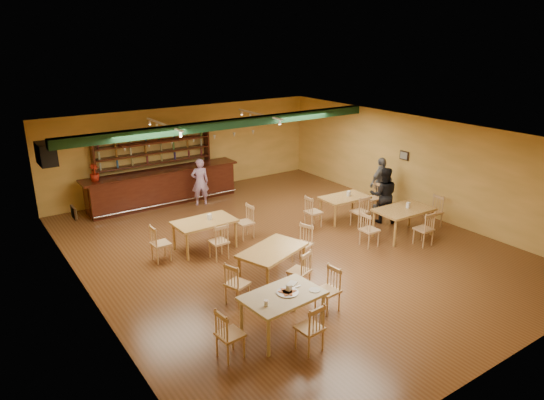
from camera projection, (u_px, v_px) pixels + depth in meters
floor at (286, 247)px, 13.03m from camera, size 12.00×12.00×0.00m
ceiling_beam at (231, 124)px, 14.28m from camera, size 10.00×0.30×0.25m
track_rail_left at (164, 125)px, 13.76m from camera, size 0.05×2.50×0.05m
track_rail_right at (260, 114)px, 15.47m from camera, size 0.05×2.50×0.05m
ac_unit at (47, 154)px, 12.97m from camera, size 0.34×0.70×0.48m
picture_left at (74, 213)px, 10.60m from camera, size 0.04×0.34×0.28m
picture_right at (404, 155)px, 15.52m from camera, size 0.04×0.34×0.28m
bar_counter at (163, 187)px, 16.18m from camera, size 5.18×0.85×1.13m
back_bar_hutch at (155, 166)px, 16.48m from camera, size 4.01×0.40×2.28m
poinsettia at (94, 173)px, 14.76m from camera, size 0.38×0.38×0.53m
dining_table_a at (205, 235)px, 12.80m from camera, size 1.58×0.96×0.78m
dining_table_b at (344, 208)px, 14.85m from camera, size 1.46×0.91×0.72m
dining_table_c at (272, 265)px, 11.13m from camera, size 1.79×1.41×0.79m
dining_table_d at (403, 222)px, 13.60m from camera, size 1.63×1.01×0.80m
near_table at (283, 313)px, 9.20m from camera, size 1.57×1.08×0.80m
pizza_tray at (287, 292)px, 9.13m from camera, size 0.50×0.50×0.01m
parmesan_shaker at (266, 303)px, 8.68m from camera, size 0.08×0.08×0.11m
napkin_stack at (292, 284)px, 9.44m from camera, size 0.25×0.23×0.03m
pizza_server at (293, 288)px, 9.25m from camera, size 0.32×0.09×0.00m
side_plate at (315, 290)px, 9.22m from camera, size 0.24×0.24×0.01m
patron_bar at (200, 182)px, 15.97m from camera, size 0.65×0.51×1.56m
patron_right_a at (383, 195)px, 14.50m from camera, size 1.03×1.00×1.68m
patron_right_b at (381, 183)px, 15.67m from camera, size 0.99×0.45×1.67m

